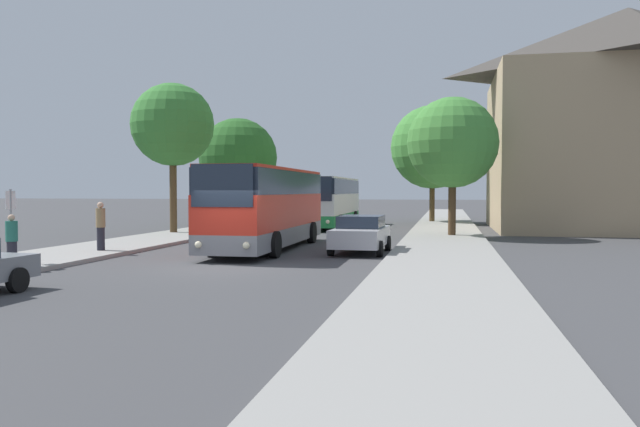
# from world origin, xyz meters

# --- Properties ---
(ground_plane) EXTENTS (300.00, 300.00, 0.00)m
(ground_plane) POSITION_xyz_m (0.00, 0.00, 0.00)
(ground_plane) COLOR #424244
(ground_plane) RESTS_ON ground
(sidewalk_left) EXTENTS (4.00, 120.00, 0.15)m
(sidewalk_left) POSITION_xyz_m (-7.00, 0.00, 0.07)
(sidewalk_left) COLOR gray
(sidewalk_left) RESTS_ON ground_plane
(sidewalk_right) EXTENTS (4.00, 120.00, 0.15)m
(sidewalk_right) POSITION_xyz_m (7.00, 0.00, 0.07)
(sidewalk_right) COLOR gray
(sidewalk_right) RESTS_ON ground_plane
(building_right_background) EXTENTS (15.96, 13.27, 13.78)m
(building_right_background) POSITION_xyz_m (17.99, 22.90, 6.89)
(building_right_background) COLOR tan
(building_right_background) RESTS_ON ground_plane
(bus_front) EXTENTS (2.79, 11.32, 3.41)m
(bus_front) POSITION_xyz_m (-0.33, 6.42, 1.82)
(bus_front) COLOR gray
(bus_front) RESTS_ON ground_plane
(bus_middle) EXTENTS (2.79, 11.36, 3.34)m
(bus_middle) POSITION_xyz_m (-0.61, 22.33, 1.78)
(bus_middle) COLOR #238942
(bus_middle) RESTS_ON ground_plane
(parked_car_right_near) EXTENTS (2.16, 4.13, 1.49)m
(parked_car_right_near) POSITION_xyz_m (3.76, 5.56, 0.78)
(parked_car_right_near) COLOR #B7B7BC
(parked_car_right_near) RESTS_ON ground_plane
(bus_stop_sign) EXTENTS (0.08, 0.45, 2.39)m
(bus_stop_sign) POSITION_xyz_m (-6.74, -1.24, 1.64)
(bus_stop_sign) COLOR gray
(bus_stop_sign) RESTS_ON sidewalk_left
(pedestrian_waiting_near) EXTENTS (0.36, 0.36, 1.90)m
(pedestrian_waiting_near) POSITION_xyz_m (-6.17, 3.16, 1.12)
(pedestrian_waiting_near) COLOR #23232D
(pedestrian_waiting_near) RESTS_ON sidewalk_left
(pedestrian_waiting_far) EXTENTS (0.36, 0.36, 1.60)m
(pedestrian_waiting_far) POSITION_xyz_m (-6.15, -1.96, 0.95)
(pedestrian_waiting_far) COLOR #23232D
(pedestrian_waiting_far) RESTS_ON sidewalk_left
(tree_left_near) EXTENTS (4.62, 4.62, 8.33)m
(tree_left_near) POSITION_xyz_m (-7.95, 13.63, 6.14)
(tree_left_near) COLOR #513D23
(tree_left_near) RESTS_ON sidewalk_left
(tree_left_far) EXTENTS (5.72, 5.72, 7.61)m
(tree_left_far) POSITION_xyz_m (-7.89, 24.51, 4.90)
(tree_left_far) COLOR brown
(tree_left_far) RESTS_ON sidewalk_left
(tree_right_near) EXTENTS (6.33, 6.33, 8.81)m
(tree_right_near) POSITION_xyz_m (5.99, 29.29, 5.78)
(tree_right_near) COLOR #513D23
(tree_right_near) RESTS_ON sidewalk_right
(tree_right_mid) EXTENTS (4.76, 4.76, 7.24)m
(tree_right_mid) POSITION_xyz_m (7.38, 14.52, 4.99)
(tree_right_mid) COLOR #47331E
(tree_right_mid) RESTS_ON sidewalk_right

